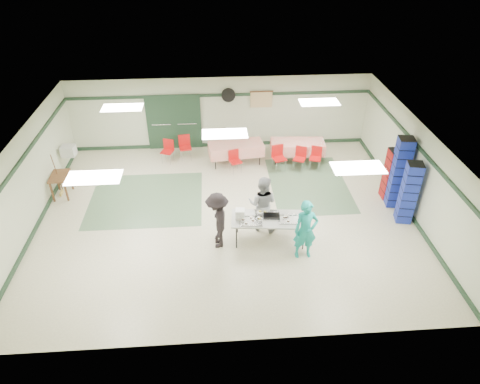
{
  "coord_description": "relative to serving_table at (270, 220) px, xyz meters",
  "views": [
    {
      "loc": [
        -0.32,
        -10.3,
        7.69
      ],
      "look_at": [
        0.38,
        -0.3,
        1.0
      ],
      "focal_mm": 32.0,
      "sensor_mm": 36.0,
      "label": 1
    }
  ],
  "objects": [
    {
      "name": "trim_back",
      "position": [
        -1.13,
        5.74,
        1.33
      ],
      "size": [
        11.0,
        0.06,
        0.1
      ],
      "primitive_type": "cube",
      "color": "#1D3623",
      "rests_on": "wall_back"
    },
    {
      "name": "baseboard_back",
      "position": [
        -1.13,
        5.74,
        -0.66
      ],
      "size": [
        11.0,
        0.06,
        0.12
      ],
      "primitive_type": "cube",
      "color": "#1D3623",
      "rests_on": "floor"
    },
    {
      "name": "chair_a",
      "position": [
        1.56,
        3.82,
        -0.21
      ],
      "size": [
        0.51,
        0.52,
        0.83
      ],
      "rotation": [
        0.0,
        0.0,
        -0.43
      ],
      "color": "red",
      "rests_on": "floor"
    },
    {
      "name": "sheet_tray_mid",
      "position": [
        -0.08,
        0.12,
        0.05
      ],
      "size": [
        0.67,
        0.53,
        0.02
      ],
      "primitive_type": "cube",
      "rotation": [
        0.0,
        0.0,
        -0.1
      ],
      "color": "silver",
      "rests_on": "serving_table"
    },
    {
      "name": "office_printer",
      "position": [
        -6.28,
        3.98,
        0.2
      ],
      "size": [
        0.46,
        0.41,
        0.35
      ],
      "primitive_type": "cube",
      "rotation": [
        0.0,
        0.0,
        -0.06
      ],
      "color": "#BABAB5",
      "rests_on": "printer_table"
    },
    {
      "name": "trim_left",
      "position": [
        -6.6,
        1.27,
        1.33
      ],
      "size": [
        0.06,
        9.0,
        0.1
      ],
      "primitive_type": "cube",
      "rotation": [
        0.0,
        0.0,
        1.57
      ],
      "color": "#1D3623",
      "rests_on": "wall_back"
    },
    {
      "name": "printer_table",
      "position": [
        -6.28,
        2.69,
        -0.09
      ],
      "size": [
        0.55,
        0.83,
        0.74
      ],
      "rotation": [
        0.0,
        0.0,
        0.03
      ],
      "color": "brown",
      "rests_on": "floor"
    },
    {
      "name": "serving_table",
      "position": [
        0.0,
        0.0,
        0.0
      ],
      "size": [
        2.13,
        1.03,
        0.76
      ],
      "rotation": [
        0.0,
        0.0,
        -0.1
      ],
      "color": "#B7B6B1",
      "rests_on": "floor"
    },
    {
      "name": "volunteer_grey",
      "position": [
        -0.15,
        0.57,
        0.13
      ],
      "size": [
        0.99,
        0.87,
        1.69
      ],
      "primitive_type": "imported",
      "rotation": [
        0.0,
        0.0,
        2.82
      ],
      "color": "gray",
      "rests_on": "floor"
    },
    {
      "name": "volunteer_dark",
      "position": [
        -1.41,
        -0.07,
        0.1
      ],
      "size": [
        0.62,
        1.06,
        1.64
      ],
      "primitive_type": "imported",
      "rotation": [
        0.0,
        0.0,
        -1.58
      ],
      "color": "black",
      "rests_on": "floor"
    },
    {
      "name": "wall_back",
      "position": [
        -1.13,
        5.77,
        0.63
      ],
      "size": [
        11.0,
        0.0,
        11.0
      ],
      "primitive_type": "plane",
      "rotation": [
        1.57,
        0.0,
        0.0
      ],
      "color": "beige",
      "rests_on": "floor"
    },
    {
      "name": "wall_right",
      "position": [
        4.37,
        1.27,
        0.63
      ],
      "size": [
        0.0,
        9.0,
        9.0
      ],
      "primitive_type": "plane",
      "rotation": [
        1.57,
        0.0,
        -1.57
      ],
      "color": "beige",
      "rests_on": "floor"
    },
    {
      "name": "door_frame",
      "position": [
        -2.86,
        5.69,
        0.33
      ],
      "size": [
        2.0,
        0.03,
        2.15
      ],
      "primitive_type": "cube",
      "color": "#1D3623",
      "rests_on": "floor"
    },
    {
      "name": "ceiling",
      "position": [
        -1.13,
        1.27,
        1.98
      ],
      "size": [
        11.0,
        11.0,
        0.0
      ],
      "primitive_type": "plane",
      "rotation": [
        3.14,
        0.0,
        0.0
      ],
      "color": "silver",
      "rests_on": "wall_back"
    },
    {
      "name": "green_patch_a",
      "position": [
        -3.63,
        2.27,
        -0.72
      ],
      "size": [
        3.5,
        3.0,
        0.01
      ],
      "primitive_type": "cube",
      "color": "#5B7A59",
      "rests_on": "floor"
    },
    {
      "name": "dining_table_a",
      "position": [
        1.56,
        4.39,
        -0.15
      ],
      "size": [
        1.94,
        0.97,
        0.77
      ],
      "rotation": [
        0.0,
        0.0,
        -0.07
      ],
      "color": "red",
      "rests_on": "floor"
    },
    {
      "name": "baseboard_left",
      "position": [
        -6.6,
        1.27,
        -0.66
      ],
      "size": [
        0.06,
        9.0,
        0.12
      ],
      "primitive_type": "cube",
      "rotation": [
        0.0,
        0.0,
        1.57
      ],
      "color": "#1D3623",
      "rests_on": "floor"
    },
    {
      "name": "volunteer_teal",
      "position": [
        0.82,
        -0.66,
        0.13
      ],
      "size": [
        0.64,
        0.44,
        1.69
      ],
      "primitive_type": "imported",
      "rotation": [
        0.0,
        0.0,
        0.06
      ],
      "color": "teal",
      "rests_on": "floor"
    },
    {
      "name": "dining_table_b",
      "position": [
        -0.64,
        4.39,
        -0.15
      ],
      "size": [
        1.99,
        1.06,
        0.77
      ],
      "rotation": [
        0.0,
        0.0,
        0.12
      ],
      "color": "red",
      "rests_on": "floor"
    },
    {
      "name": "chair_b",
      "position": [
        0.79,
        3.83,
        -0.16
      ],
      "size": [
        0.52,
        0.52,
        0.91
      ],
      "rotation": [
        0.0,
        0.0,
        0.27
      ],
      "color": "red",
      "rests_on": "floor"
    },
    {
      "name": "foam_box_stack",
      "position": [
        -0.8,
        0.07,
        0.18
      ],
      "size": [
        0.26,
        0.24,
        0.28
      ],
      "primitive_type": "cube",
      "rotation": [
        0.0,
        0.0,
        -0.1
      ],
      "color": "white",
      "rests_on": "serving_table"
    },
    {
      "name": "sheet_tray_left",
      "position": [
        -0.52,
        -0.11,
        0.05
      ],
      "size": [
        0.62,
        0.49,
        0.02
      ],
      "primitive_type": "cube",
      "rotation": [
        0.0,
        0.0,
        -0.1
      ],
      "color": "silver",
      "rests_on": "serving_table"
    },
    {
      "name": "chair_c",
      "position": [
        2.11,
        3.82,
        -0.22
      ],
      "size": [
        0.49,
        0.49,
        0.82
      ],
      "rotation": [
        0.0,
        0.0,
        -0.35
      ],
      "color": "red",
      "rests_on": "floor"
    },
    {
      "name": "trim_right",
      "position": [
        4.34,
        1.27,
        1.33
      ],
      "size": [
        0.06,
        9.0,
        0.1
      ],
      "primitive_type": "cube",
      "rotation": [
        0.0,
        0.0,
        1.57
      ],
      "color": "#1D3623",
      "rests_on": "wall_back"
    },
    {
      "name": "chair_loose_b",
      "position": [
        -3.06,
        4.67,
        -0.21
      ],
      "size": [
        0.5,
        0.5,
        0.84
      ],
      "rotation": [
        0.0,
        0.0,
        -0.34
      ],
      "color": "red",
      "rests_on": "floor"
    },
    {
      "name": "wall_fan",
      "position": [
        -0.83,
        5.71,
        1.33
      ],
      "size": [
        0.5,
        0.1,
        0.5
      ],
      "primitive_type": "cylinder",
      "rotation": [
        1.57,
        0.0,
        0.0
      ],
      "color": "black",
      "rests_on": "wall_back"
    },
    {
      "name": "green_patch_b",
      "position": [
        1.67,
        2.77,
        -0.72
      ],
      "size": [
        2.5,
        3.5,
        0.01
      ],
      "primitive_type": "cube",
      "color": "#5B7A59",
      "rests_on": "floor"
    },
    {
      "name": "floor",
      "position": [
        -1.13,
        1.27,
        -0.72
      ],
      "size": [
        11.0,
        11.0,
        0.0
      ],
      "primitive_type": "plane",
      "color": "beige",
      "rests_on": "ground"
    },
    {
      "name": "crate_stack_blue_b",
      "position": [
        4.02,
        0.64,
        0.24
      ],
      "size": [
        0.5,
        0.5,
        1.92
      ],
      "primitive_type": "cube",
      "rotation": [
        0.0,
        0.0,
        -0.2
      ],
      "color": "#1A34A0",
      "rests_on": "floor"
    },
    {
      "name": "crate_stack_blue_a",
      "position": [
        4.02,
        1.45,
        0.42
      ],
      "size": [
        0.5,
        0.5,
        2.28
      ],
      "primitive_type": "cube",
      "rotation": [
        0.0,
        0.0,
        -0.15
      ],
      "color": "#1A34A0",
      "rests_on": "floor"
    },
    {
      "name": "scroll_banner",
      "position": [
        0.37,
        5.71,
        1.13
      ],
      "size": [
        0.8,
        0.02,
        0.6
      ],
      "primitive_type": "cube",
      "color": "tan",
      "rests_on": "wall_back"
    },
    {
      "name": "double_door_left",
      "position": [
        -3.33,
        5.71,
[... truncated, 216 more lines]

